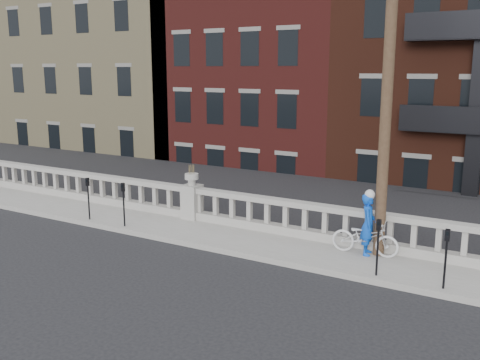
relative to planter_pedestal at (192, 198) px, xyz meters
The scene contains 12 objects.
ground 4.04m from the planter_pedestal, 90.00° to the right, with size 120.00×120.00×0.00m, color black.
sidewalk 1.21m from the planter_pedestal, 90.00° to the right, with size 32.00×2.20×0.15m, color gray.
balustrade 0.19m from the planter_pedestal, ahead, with size 28.00×0.34×1.03m.
planter_pedestal is the anchor object (origin of this frame).
lower_level 19.19m from the planter_pedestal, 88.31° to the left, with size 80.00×44.00×20.80m.
utility_pole 7.61m from the planter_pedestal, ahead, with size 1.60×0.28×10.00m.
parking_meter_a 3.31m from the planter_pedestal, 146.96° to the right, with size 0.10×0.09×1.36m.
parking_meter_b 2.21m from the planter_pedestal, 125.15° to the right, with size 0.10×0.09×1.36m.
parking_meter_c 6.82m from the planter_pedestal, 15.30° to the right, with size 0.10×0.09×1.36m.
parking_meter_d 8.28m from the planter_pedestal, 12.56° to the right, with size 0.10×0.09×1.36m.
bicycle 5.91m from the planter_pedestal, ahead, with size 0.61×1.74×0.92m, color silver.
cyclist 5.96m from the planter_pedestal, ahead, with size 0.59×0.39×1.62m, color blue.
Camera 1 is at (9.85, -9.64, 4.90)m, focal length 40.00 mm.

